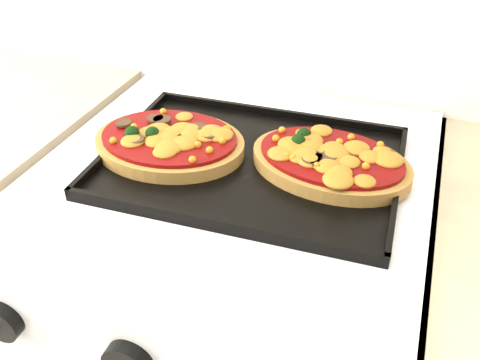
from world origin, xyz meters
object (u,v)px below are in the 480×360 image
at_px(stove, 236,356).
at_px(pizza_left, 169,141).
at_px(baking_tray, 251,161).
at_px(pizza_right, 331,160).

bearing_deg(stove, pizza_left, -179.34).
relative_size(stove, baking_tray, 2.07).
bearing_deg(pizza_left, pizza_right, 6.93).
relative_size(baking_tray, pizza_left, 1.85).
bearing_deg(pizza_right, stove, -168.32).
height_order(pizza_left, pizza_right, same).
xyz_separation_m(baking_tray, pizza_left, (-0.13, -0.01, 0.02)).
bearing_deg(pizza_right, pizza_left, -173.07).
bearing_deg(baking_tray, pizza_right, 8.11).
xyz_separation_m(stove, pizza_left, (-0.11, -0.00, 0.48)).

